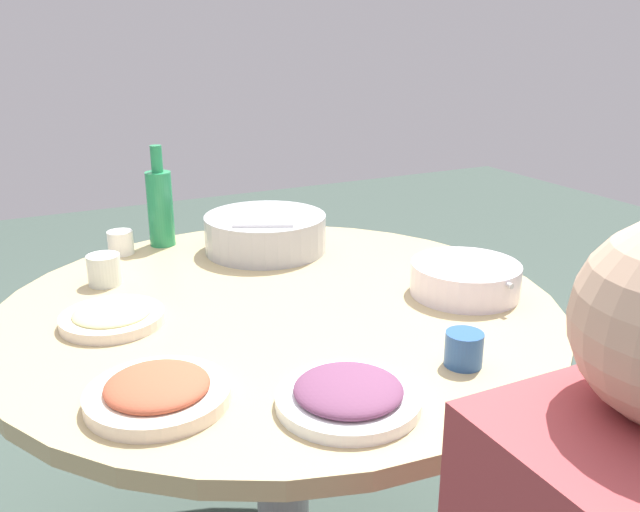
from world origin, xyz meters
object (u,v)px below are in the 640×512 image
(round_dining_table, at_px, (280,356))
(green_bottle, at_px, (160,206))
(soup_bowl, at_px, (465,280))
(dish_noodles, at_px, (112,316))
(tea_cup_side, at_px, (464,349))
(tea_cup_far, at_px, (121,243))
(rice_bowl, at_px, (265,232))
(dish_stirfry, at_px, (158,391))
(tea_cup_near, at_px, (104,270))
(dish_eggplant, at_px, (348,395))

(round_dining_table, height_order, green_bottle, green_bottle)
(round_dining_table, distance_m, soup_bowl, 0.44)
(dish_noodles, height_order, tea_cup_side, tea_cup_side)
(soup_bowl, xyz_separation_m, dish_noodles, (-0.73, 0.19, -0.02))
(round_dining_table, distance_m, tea_cup_far, 0.57)
(rice_bowl, height_order, tea_cup_far, rice_bowl)
(dish_stirfry, relative_size, green_bottle, 0.84)
(green_bottle, bearing_deg, round_dining_table, -77.26)
(dish_stirfry, height_order, tea_cup_near, tea_cup_near)
(dish_noodles, height_order, tea_cup_far, tea_cup_far)
(rice_bowl, distance_m, dish_stirfry, 0.78)
(soup_bowl, xyz_separation_m, tea_cup_near, (-0.70, 0.42, 0.00))
(soup_bowl, xyz_separation_m, tea_cup_side, (-0.21, -0.27, -0.00))
(round_dining_table, xyz_separation_m, tea_cup_near, (-0.31, 0.29, 0.16))
(rice_bowl, height_order, dish_stirfry, rice_bowl)
(round_dining_table, bearing_deg, tea_cup_side, -65.99)
(dish_noodles, bearing_deg, round_dining_table, -8.95)
(soup_bowl, relative_size, tea_cup_side, 3.93)
(green_bottle, relative_size, tea_cup_far, 4.15)
(tea_cup_near, xyz_separation_m, tea_cup_far, (0.08, 0.21, -0.00))
(round_dining_table, relative_size, rice_bowl, 3.77)
(rice_bowl, bearing_deg, dish_noodles, -146.84)
(soup_bowl, bearing_deg, rice_bowl, 119.79)
(dish_noodles, bearing_deg, rice_bowl, 33.16)
(dish_noodles, bearing_deg, soup_bowl, -14.47)
(rice_bowl, relative_size, tea_cup_near, 4.24)
(tea_cup_far, bearing_deg, soup_bowl, -45.15)
(dish_stirfry, distance_m, green_bottle, 0.84)
(round_dining_table, relative_size, tea_cup_near, 15.98)
(green_bottle, relative_size, tea_cup_near, 3.61)
(tea_cup_near, bearing_deg, tea_cup_side, -54.45)
(dish_eggplant, distance_m, green_bottle, 0.96)
(rice_bowl, distance_m, tea_cup_near, 0.43)
(tea_cup_side, bearing_deg, soup_bowl, 51.44)
(dish_noodles, height_order, green_bottle, green_bottle)
(dish_eggplant, xyz_separation_m, green_bottle, (-0.05, 0.95, 0.09))
(rice_bowl, relative_size, tea_cup_far, 4.88)
(round_dining_table, height_order, tea_cup_near, tea_cup_near)
(dish_stirfry, height_order, tea_cup_side, tea_cup_side)
(tea_cup_side, bearing_deg, dish_eggplant, -173.66)
(dish_noodles, distance_m, tea_cup_side, 0.69)
(soup_bowl, bearing_deg, tea_cup_far, 134.85)
(dish_stirfry, bearing_deg, tea_cup_side, -12.77)
(green_bottle, bearing_deg, soup_bowl, -52.24)
(rice_bowl, bearing_deg, round_dining_table, -108.04)
(green_bottle, xyz_separation_m, tea_cup_near, (-0.19, -0.24, -0.07))
(tea_cup_far, bearing_deg, dish_eggplant, -79.66)
(rice_bowl, height_order, tea_cup_side, rice_bowl)
(round_dining_table, distance_m, tea_cup_near, 0.45)
(dish_noodles, relative_size, tea_cup_side, 3.04)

